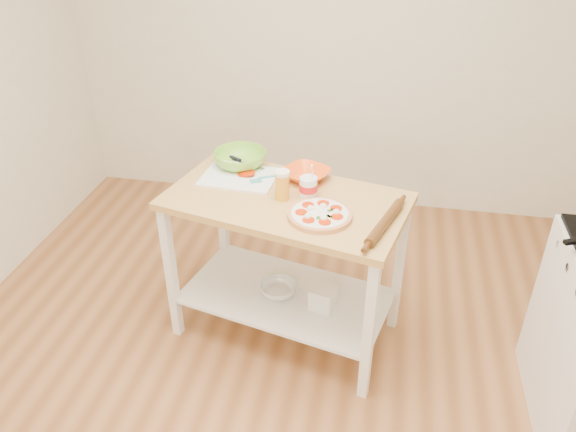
# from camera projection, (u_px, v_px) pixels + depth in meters

# --- Properties ---
(room_shell) EXTENTS (4.04, 4.54, 2.74)m
(room_shell) POSITION_uv_depth(u_px,v_px,m) (267.00, 177.00, 2.13)
(room_shell) COLOR #A2683C
(room_shell) RESTS_ON ground
(prep_island) EXTENTS (1.35, 0.94, 0.90)m
(prep_island) POSITION_uv_depth(u_px,v_px,m) (286.00, 238.00, 3.03)
(prep_island) COLOR tan
(prep_island) RESTS_ON ground
(pizza) EXTENTS (0.32, 0.32, 0.05)m
(pizza) POSITION_uv_depth(u_px,v_px,m) (320.00, 215.00, 2.73)
(pizza) COLOR tan
(pizza) RESTS_ON prep_island
(cutting_board) EXTENTS (0.42, 0.32, 0.04)m
(cutting_board) POSITION_uv_depth(u_px,v_px,m) (239.00, 176.00, 3.09)
(cutting_board) COLOR white
(cutting_board) RESTS_ON prep_island
(spatula) EXTENTS (0.13, 0.11, 0.01)m
(spatula) POSITION_uv_depth(u_px,v_px,m) (262.00, 179.00, 3.04)
(spatula) COLOR teal
(spatula) RESTS_ON cutting_board
(knife) EXTENTS (0.25, 0.14, 0.01)m
(knife) POSITION_uv_depth(u_px,v_px,m) (240.00, 161.00, 3.23)
(knife) COLOR silver
(knife) RESTS_ON cutting_board
(orange_bowl) EXTENTS (0.33, 0.33, 0.06)m
(orange_bowl) POSITION_uv_depth(u_px,v_px,m) (306.00, 175.00, 3.06)
(orange_bowl) COLOR #FF5E1A
(orange_bowl) RESTS_ON prep_island
(green_bowl) EXTENTS (0.39, 0.39, 0.09)m
(green_bowl) POSITION_uv_depth(u_px,v_px,m) (240.00, 159.00, 3.18)
(green_bowl) COLOR #79C433
(green_bowl) RESTS_ON prep_island
(beer_pint) EXTENTS (0.08, 0.08, 0.16)m
(beer_pint) POSITION_uv_depth(u_px,v_px,m) (282.00, 185.00, 2.85)
(beer_pint) COLOR orange
(beer_pint) RESTS_ON prep_island
(yogurt_tub) EXTENTS (0.09, 0.09, 0.20)m
(yogurt_tub) POSITION_uv_depth(u_px,v_px,m) (308.00, 187.00, 2.88)
(yogurt_tub) COLOR white
(yogurt_tub) RESTS_ON prep_island
(rolling_pin) EXTENTS (0.17, 0.41, 0.05)m
(rolling_pin) POSITION_uv_depth(u_px,v_px,m) (385.00, 222.00, 2.65)
(rolling_pin) COLOR #593314
(rolling_pin) RESTS_ON prep_island
(shelf_glass_bowl) EXTENTS (0.23, 0.23, 0.07)m
(shelf_glass_bowl) POSITION_uv_depth(u_px,v_px,m) (278.00, 289.00, 3.22)
(shelf_glass_bowl) COLOR silver
(shelf_glass_bowl) RESTS_ON prep_island
(shelf_bin) EXTENTS (0.15, 0.15, 0.13)m
(shelf_bin) POSITION_uv_depth(u_px,v_px,m) (323.00, 297.00, 3.11)
(shelf_bin) COLOR white
(shelf_bin) RESTS_ON prep_island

